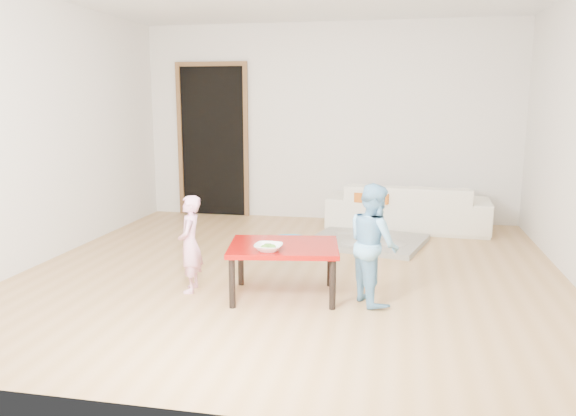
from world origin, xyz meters
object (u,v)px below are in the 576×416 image
(basin, at_px, (290,245))
(child_blue, at_px, (373,244))
(bowl, at_px, (268,247))
(child_pink, at_px, (190,244))
(red_table, at_px, (284,271))
(sofa, at_px, (408,206))

(basin, bearing_deg, child_blue, -55.33)
(bowl, height_order, child_pink, child_pink)
(bowl, distance_m, child_blue, 0.83)
(red_table, bearing_deg, basin, 99.22)
(bowl, bearing_deg, sofa, 69.60)
(bowl, bearing_deg, basin, 95.24)
(red_table, bearing_deg, child_blue, 1.40)
(sofa, distance_m, basin, 1.85)
(red_table, height_order, child_blue, child_blue)
(basin, bearing_deg, red_table, -80.78)
(child_blue, bearing_deg, basin, 6.09)
(sofa, relative_size, child_pink, 2.40)
(sofa, relative_size, basin, 4.47)
(child_pink, bearing_deg, child_blue, 81.16)
(red_table, height_order, child_pink, child_pink)
(child_pink, height_order, basin, child_pink)
(sofa, bearing_deg, red_table, 72.73)
(child_blue, xyz_separation_m, basin, (-0.95, 1.37, -0.41))
(child_pink, bearing_deg, sofa, 136.25)
(red_table, xyz_separation_m, basin, (-0.22, 1.38, -0.15))
(bowl, bearing_deg, child_pink, 165.53)
(child_blue, bearing_deg, red_table, 62.81)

